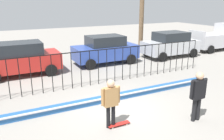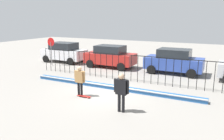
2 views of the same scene
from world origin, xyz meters
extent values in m
plane|color=gray|center=(0.00, 0.00, 0.00)|extent=(60.00, 60.00, 0.00)
cube|color=#235699|center=(0.00, 1.00, 0.11)|extent=(11.00, 0.36, 0.22)
cylinder|color=#B2B2B7|center=(0.00, 0.82, 0.22)|extent=(11.00, 0.09, 0.09)
cylinder|color=black|center=(-7.00, 3.10, 0.90)|extent=(0.04, 0.04, 1.80)
cylinder|color=black|center=(-6.53, 3.10, 0.90)|extent=(0.04, 0.04, 1.80)
cylinder|color=black|center=(-6.07, 3.10, 0.90)|extent=(0.04, 0.04, 1.80)
cylinder|color=black|center=(-5.60, 3.10, 0.90)|extent=(0.04, 0.04, 1.80)
cylinder|color=black|center=(-5.13, 3.10, 0.90)|extent=(0.04, 0.04, 1.80)
cylinder|color=black|center=(-4.67, 3.10, 0.90)|extent=(0.04, 0.04, 1.80)
cylinder|color=black|center=(-4.20, 3.10, 0.90)|extent=(0.04, 0.04, 1.80)
cylinder|color=black|center=(-3.73, 3.10, 0.90)|extent=(0.04, 0.04, 1.80)
cylinder|color=black|center=(-3.27, 3.10, 0.90)|extent=(0.04, 0.04, 1.80)
cylinder|color=black|center=(-2.80, 3.10, 0.90)|extent=(0.04, 0.04, 1.80)
cylinder|color=black|center=(-2.33, 3.10, 0.90)|extent=(0.04, 0.04, 1.80)
cylinder|color=black|center=(-1.87, 3.10, 0.90)|extent=(0.04, 0.04, 1.80)
cylinder|color=black|center=(-1.40, 3.10, 0.90)|extent=(0.04, 0.04, 1.80)
cylinder|color=black|center=(-0.93, 3.10, 0.90)|extent=(0.04, 0.04, 1.80)
cylinder|color=black|center=(-0.47, 3.10, 0.90)|extent=(0.04, 0.04, 1.80)
cylinder|color=black|center=(0.00, 3.10, 0.90)|extent=(0.04, 0.04, 1.80)
cylinder|color=black|center=(0.47, 3.10, 0.90)|extent=(0.04, 0.04, 1.80)
cylinder|color=black|center=(0.93, 3.10, 0.90)|extent=(0.04, 0.04, 1.80)
cylinder|color=black|center=(1.40, 3.10, 0.90)|extent=(0.04, 0.04, 1.80)
cylinder|color=black|center=(1.87, 3.10, 0.90)|extent=(0.04, 0.04, 1.80)
cylinder|color=black|center=(2.33, 3.10, 0.90)|extent=(0.04, 0.04, 1.80)
cylinder|color=black|center=(2.80, 3.10, 0.90)|extent=(0.04, 0.04, 1.80)
cylinder|color=black|center=(3.27, 3.10, 0.90)|extent=(0.04, 0.04, 1.80)
cylinder|color=black|center=(3.73, 3.10, 0.90)|extent=(0.04, 0.04, 1.80)
cylinder|color=black|center=(4.20, 3.10, 0.90)|extent=(0.04, 0.04, 1.80)
cylinder|color=black|center=(4.67, 3.10, 0.90)|extent=(0.04, 0.04, 1.80)
cylinder|color=black|center=(5.13, 3.10, 0.90)|extent=(0.04, 0.04, 1.80)
cylinder|color=black|center=(5.60, 3.10, 0.90)|extent=(0.04, 0.04, 1.80)
cylinder|color=black|center=(6.07, 3.10, 0.90)|extent=(0.04, 0.04, 1.80)
cube|color=black|center=(0.00, 3.10, 1.78)|extent=(14.00, 0.04, 0.04)
cylinder|color=black|center=(-0.96, -0.97, 0.39)|extent=(0.13, 0.13, 0.78)
cylinder|color=black|center=(-0.77, -0.97, 0.39)|extent=(0.13, 0.13, 0.78)
cube|color=#A87A47|center=(-0.86, -0.97, 1.10)|extent=(0.48, 0.20, 0.64)
sphere|color=tan|center=(-0.86, -0.97, 1.55)|extent=(0.25, 0.25, 0.25)
cylinder|color=#A87A47|center=(-1.15, -0.97, 1.14)|extent=(0.10, 0.10, 0.58)
cylinder|color=#A87A47|center=(-0.57, -0.97, 1.14)|extent=(0.10, 0.10, 0.58)
cube|color=#A51E19|center=(-0.59, -1.03, 0.06)|extent=(0.80, 0.20, 0.02)
cylinder|color=silver|center=(-0.32, -0.96, 0.03)|extent=(0.05, 0.03, 0.05)
cylinder|color=silver|center=(-0.32, -1.11, 0.03)|extent=(0.05, 0.03, 0.05)
cylinder|color=silver|center=(-0.86, -0.96, 0.03)|extent=(0.05, 0.03, 0.05)
cylinder|color=silver|center=(-0.86, -1.11, 0.03)|extent=(0.05, 0.03, 0.05)
cylinder|color=black|center=(1.94, -1.92, 0.42)|extent=(0.14, 0.14, 0.84)
cylinder|color=black|center=(2.14, -1.92, 0.42)|extent=(0.14, 0.14, 0.84)
cube|color=black|center=(2.04, -1.92, 1.19)|extent=(0.51, 0.22, 0.69)
sphere|color=tan|center=(2.04, -1.92, 1.67)|extent=(0.27, 0.27, 0.27)
cylinder|color=black|center=(1.73, -1.92, 1.22)|extent=(0.11, 0.11, 0.62)
cylinder|color=black|center=(2.35, -1.92, 1.22)|extent=(0.11, 0.11, 0.62)
cube|color=silver|center=(-7.98, 6.64, 0.79)|extent=(4.30, 1.90, 0.90)
cube|color=#1E2328|center=(-7.98, 6.64, 1.57)|extent=(2.37, 1.71, 0.66)
cylinder|color=black|center=(-6.52, 7.59, 0.34)|extent=(0.68, 0.22, 0.68)
cylinder|color=black|center=(-6.52, 5.69, 0.34)|extent=(0.68, 0.22, 0.68)
cylinder|color=black|center=(-9.44, 7.59, 0.34)|extent=(0.68, 0.22, 0.68)
cylinder|color=black|center=(-9.44, 5.69, 0.34)|extent=(0.68, 0.22, 0.68)
cube|color=#B2231E|center=(-2.87, 6.50, 0.79)|extent=(4.30, 1.90, 0.90)
cube|color=#1E2328|center=(-2.87, 6.50, 1.57)|extent=(2.37, 1.71, 0.66)
cylinder|color=black|center=(-1.41, 7.45, 0.34)|extent=(0.68, 0.22, 0.68)
cylinder|color=black|center=(-1.41, 5.55, 0.34)|extent=(0.68, 0.22, 0.68)
cylinder|color=black|center=(-4.33, 7.45, 0.34)|extent=(0.68, 0.22, 0.68)
cylinder|color=black|center=(-4.33, 5.55, 0.34)|extent=(0.68, 0.22, 0.68)
cube|color=#2D479E|center=(2.53, 6.69, 0.79)|extent=(4.30, 1.90, 0.90)
cube|color=#1E2328|center=(2.53, 6.69, 1.57)|extent=(2.37, 1.71, 0.66)
cylinder|color=black|center=(3.99, 7.64, 0.34)|extent=(0.68, 0.22, 0.68)
cylinder|color=black|center=(3.99, 5.74, 0.34)|extent=(0.68, 0.22, 0.68)
cylinder|color=black|center=(1.07, 7.64, 0.34)|extent=(0.68, 0.22, 0.68)
cylinder|color=black|center=(1.07, 5.74, 0.34)|extent=(0.68, 0.22, 0.68)
cylinder|color=slate|center=(-7.95, 4.83, 1.05)|extent=(0.07, 0.07, 2.10)
cylinder|color=red|center=(-7.95, 4.85, 2.12)|extent=(0.76, 0.02, 0.76)
camera|label=1|loc=(-3.95, -7.20, 4.08)|focal=36.99mm
camera|label=2|loc=(6.06, -10.78, 4.17)|focal=36.57mm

